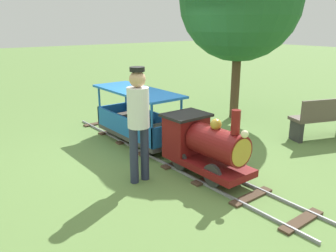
{
  "coord_description": "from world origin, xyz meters",
  "views": [
    {
      "loc": [
        3.27,
        4.3,
        2.16
      ],
      "look_at": [
        0.0,
        0.1,
        0.55
      ],
      "focal_mm": 36.3,
      "sensor_mm": 36.0,
      "label": 1
    }
  ],
  "objects_px": {
    "locomotive": "(203,143)",
    "conductor_person": "(138,116)",
    "passenger_car": "(137,121)",
    "oak_tree_near": "(240,0)",
    "park_bench": "(324,118)"
  },
  "relations": [
    {
      "from": "passenger_car",
      "to": "oak_tree_near",
      "type": "height_order",
      "value": "oak_tree_near"
    },
    {
      "from": "locomotive",
      "to": "passenger_car",
      "type": "relative_size",
      "value": 0.72
    },
    {
      "from": "locomotive",
      "to": "park_bench",
      "type": "relative_size",
      "value": 1.06
    },
    {
      "from": "conductor_person",
      "to": "park_bench",
      "type": "relative_size",
      "value": 1.19
    },
    {
      "from": "locomotive",
      "to": "passenger_car",
      "type": "bearing_deg",
      "value": -90.0
    },
    {
      "from": "passenger_car",
      "to": "oak_tree_near",
      "type": "distance_m",
      "value": 3.58
    },
    {
      "from": "conductor_person",
      "to": "passenger_car",
      "type": "bearing_deg",
      "value": -122.0
    },
    {
      "from": "locomotive",
      "to": "park_bench",
      "type": "distance_m",
      "value": 2.98
    },
    {
      "from": "oak_tree_near",
      "to": "park_bench",
      "type": "bearing_deg",
      "value": 94.45
    },
    {
      "from": "locomotive",
      "to": "conductor_person",
      "type": "distance_m",
      "value": 1.05
    },
    {
      "from": "conductor_person",
      "to": "park_bench",
      "type": "height_order",
      "value": "conductor_person"
    },
    {
      "from": "park_bench",
      "to": "oak_tree_near",
      "type": "relative_size",
      "value": 0.34
    },
    {
      "from": "conductor_person",
      "to": "park_bench",
      "type": "distance_m",
      "value": 3.92
    },
    {
      "from": "locomotive",
      "to": "conductor_person",
      "type": "bearing_deg",
      "value": -24.42
    },
    {
      "from": "conductor_person",
      "to": "park_bench",
      "type": "xyz_separation_m",
      "value": [
        -3.83,
        0.64,
        -0.54
      ]
    }
  ]
}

